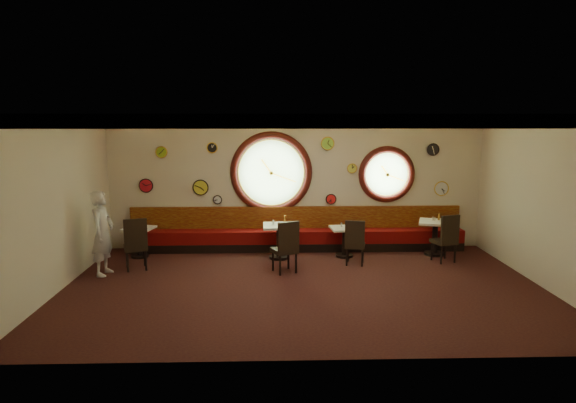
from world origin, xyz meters
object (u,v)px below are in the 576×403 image
Objects in this scene: condiment_b_salt at (273,222)px; condiment_c_pepper at (346,225)px; condiment_a_salt at (135,225)px; condiment_d_pepper at (435,219)px; condiment_d_bottle at (439,217)px; condiment_c_salt at (341,225)px; condiment_b_bottle at (285,220)px; table_b at (279,237)px; chair_a at (136,241)px; table_c at (344,238)px; table_d at (435,234)px; waiter at (103,233)px; table_a at (139,238)px; condiment_c_bottle at (351,224)px; chair_b at (286,244)px; condiment_a_pepper at (139,225)px; condiment_b_pepper at (279,223)px; chair_c at (355,240)px; chair_d at (447,235)px; condiment_a_bottle at (142,224)px; condiment_d_salt at (433,219)px.

condiment_b_salt is 1.65m from condiment_c_pepper.
condiment_b_salt is at bearing -4.78° from condiment_a_salt.
condiment_d_bottle is (0.13, 0.11, 0.04)m from condiment_d_pepper.
condiment_b_bottle reaches higher than condiment_c_salt.
table_b is 1.13× the size of chair_a.
condiment_d_bottle is at bearing 6.86° from condiment_c_pepper.
condiment_c_salt reaches higher than table_c.
chair_a is at bearing -171.23° from table_d.
waiter is at bearing -163.06° from table_b.
table_a is 0.43× the size of waiter.
condiment_d_bottle is at bearing 39.63° from condiment_d_pepper.
table_b is at bearing -174.69° from condiment_c_bottle.
waiter is at bearing -169.67° from condiment_d_pepper.
condiment_c_bottle is (1.50, 1.28, 0.14)m from chair_b.
condiment_d_bottle reaches higher than condiment_a_pepper.
table_b is 8.01× the size of condiment_b_pepper.
condiment_b_salt is 0.87× the size of condiment_a_pepper.
chair_c is 0.77m from condiment_c_bottle.
condiment_c_pepper is at bearing -6.74° from chair_a.
condiment_c_salt is at bearing -178.39° from condiment_d_pepper.
table_b is 4.89× the size of condiment_d_bottle.
condiment_b_salt is 0.06× the size of waiter.
table_d is at bearing -0.19° from table_a.
chair_c is at bearing 166.31° from chair_d.
condiment_c_bottle is at bearing -0.81° from table_a.
chair_b is 1.27m from condiment_b_bottle.
condiment_a_pepper is (-4.81, 0.81, 0.18)m from chair_c.
table_c is 8.03× the size of condiment_d_pepper.
chair_c reaches higher than condiment_d_pepper.
condiment_a_bottle is at bearing -10.60° from waiter.
table_b is 1.17× the size of chair_d.
condiment_b_bottle is 1.14× the size of condiment_d_bottle.
condiment_c_pepper reaches higher than table_a.
table_a is 3.36m from condiment_b_bottle.
table_d is (3.62, 0.20, 0.01)m from table_b.
condiment_d_pepper is (6.59, 1.04, 0.21)m from chair_a.
condiment_a_salt is (-4.79, 0.19, 0.31)m from table_c.
condiment_b_bottle is at bearing -178.21° from condiment_c_salt.
condiment_d_salt is at bearing 4.22° from table_b.
condiment_a_bottle is (-3.26, 1.42, 0.14)m from chair_b.
condiment_d_salt is (1.95, 0.85, 0.28)m from chair_c.
condiment_b_salt is at bearing -1.17° from chair_a.
table_d reaches higher than condiment_c_salt.
table_b is 0.45× the size of waiter.
condiment_a_salt is 0.88× the size of condiment_c_pepper.
condiment_b_bottle is at bearing -1.09° from chair_a.
chair_c is at bearing -4.02° from chair_b.
condiment_b_pepper reaches higher than condiment_a_salt.
condiment_c_bottle is (1.64, 0.15, 0.27)m from table_b.
condiment_c_bottle is (4.82, -0.06, 0.02)m from condiment_a_pepper.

